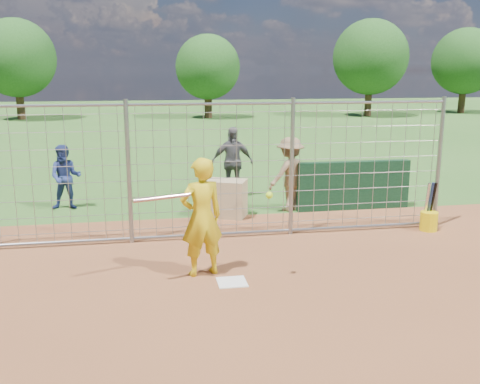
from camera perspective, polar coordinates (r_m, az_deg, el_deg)
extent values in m
plane|color=#2D591E|center=(8.23, -1.10, -9.14)|extent=(100.00, 100.00, 0.00)
cube|color=silver|center=(8.05, -0.87, -9.60)|extent=(0.43, 0.43, 0.02)
cube|color=#11381E|center=(12.31, 12.01, 0.69)|extent=(2.60, 0.20, 1.10)
imported|color=gold|center=(8.10, -4.12, -2.70)|extent=(0.76, 0.60, 1.83)
imported|color=navy|center=(12.66, -18.11, 1.51)|extent=(0.73, 0.58, 1.47)
imported|color=#4F4E53|center=(13.15, -0.84, 3.19)|extent=(1.04, 0.45, 1.76)
imported|color=#7F6245|center=(11.95, 5.35, 1.91)|extent=(1.23, 0.99, 1.66)
cube|color=tan|center=(11.46, -1.42, -0.69)|extent=(0.95, 0.82, 0.80)
cylinder|color=silver|center=(7.71, -8.31, -0.60)|extent=(0.83, 0.34, 0.06)
sphere|color=#C0F81A|center=(7.69, 3.14, -0.34)|extent=(0.10, 0.10, 0.10)
cylinder|color=yellow|center=(11.14, 19.49, -2.96)|extent=(0.34, 0.34, 0.38)
cylinder|color=silver|center=(11.07, 19.27, -1.11)|extent=(0.10, 0.24, 0.84)
cylinder|color=navy|center=(11.11, 19.59, -1.10)|extent=(0.06, 0.20, 0.85)
cylinder|color=black|center=(11.13, 19.81, -1.08)|extent=(0.06, 0.24, 0.84)
cylinder|color=gray|center=(9.71, -11.78, 2.00)|extent=(0.08, 0.08, 2.60)
cylinder|color=gray|center=(10.07, 5.54, 2.59)|extent=(0.08, 0.08, 2.60)
cylinder|color=gray|center=(11.25, 20.45, 2.92)|extent=(0.08, 0.08, 2.60)
cylinder|color=gray|center=(9.63, -3.05, 9.36)|extent=(9.00, 0.05, 0.05)
cylinder|color=gray|center=(10.07, -2.88, -4.51)|extent=(9.00, 0.05, 0.05)
cube|color=gray|center=(9.79, -2.96, 2.04)|extent=(9.00, 0.02, 2.50)
cylinder|color=#3F2B19|center=(37.42, -22.42, 9.10)|extent=(0.50, 0.50, 2.52)
sphere|color=#26561E|center=(37.38, -22.77, 13.05)|extent=(4.90, 4.90, 4.90)
cylinder|color=#3F2B19|center=(35.85, -3.41, 9.62)|extent=(0.50, 0.50, 2.16)
sphere|color=#26561E|center=(35.79, -3.46, 13.17)|extent=(4.20, 4.20, 4.20)
cylinder|color=#3F2B19|center=(38.23, 13.53, 9.81)|extent=(0.50, 0.50, 2.59)
sphere|color=#26561E|center=(38.20, 13.75, 13.80)|extent=(5.04, 5.04, 5.04)
cylinder|color=#3F2B19|center=(43.32, 22.61, 9.41)|extent=(0.50, 0.50, 2.45)
sphere|color=#26561E|center=(43.28, 22.90, 12.73)|extent=(4.76, 4.76, 4.76)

